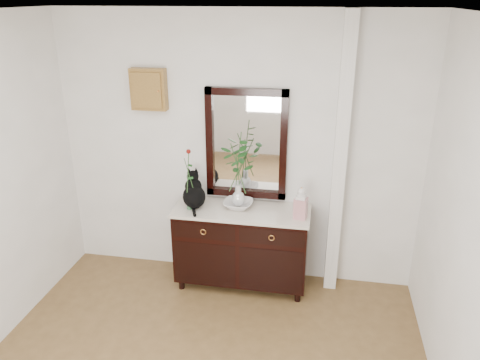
% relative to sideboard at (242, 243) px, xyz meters
% --- Properties ---
extents(wall_back, '(3.60, 0.04, 2.70)m').
position_rel_sideboard_xyz_m(wall_back, '(-0.10, 0.25, 0.88)').
color(wall_back, white).
rests_on(wall_back, ground).
extents(pilaster, '(0.12, 0.20, 2.70)m').
position_rel_sideboard_xyz_m(pilaster, '(0.90, 0.17, 0.88)').
color(pilaster, white).
rests_on(pilaster, ground).
extents(sideboard, '(1.33, 0.52, 0.82)m').
position_rel_sideboard_xyz_m(sideboard, '(0.00, 0.00, 0.00)').
color(sideboard, black).
rests_on(sideboard, ground).
extents(wall_mirror, '(0.80, 0.06, 1.10)m').
position_rel_sideboard_xyz_m(wall_mirror, '(-0.00, 0.24, 0.97)').
color(wall_mirror, black).
rests_on(wall_mirror, wall_back).
extents(key_cabinet, '(0.35, 0.10, 0.40)m').
position_rel_sideboard_xyz_m(key_cabinet, '(-0.95, 0.21, 1.48)').
color(key_cabinet, brown).
rests_on(key_cabinet, wall_back).
extents(cat, '(0.35, 0.38, 0.36)m').
position_rel_sideboard_xyz_m(cat, '(-0.47, -0.01, 0.56)').
color(cat, black).
rests_on(cat, sideboard).
extents(lotus_bowl, '(0.30, 0.30, 0.07)m').
position_rel_sideboard_xyz_m(lotus_bowl, '(-0.04, 0.04, 0.41)').
color(lotus_bowl, silver).
rests_on(lotus_bowl, sideboard).
extents(vase_branches, '(0.37, 0.37, 0.77)m').
position_rel_sideboard_xyz_m(vase_branches, '(-0.04, 0.04, 0.78)').
color(vase_branches, silver).
rests_on(vase_branches, lotus_bowl).
extents(bud_vase_rose, '(0.08, 0.08, 0.63)m').
position_rel_sideboard_xyz_m(bud_vase_rose, '(-0.51, -0.08, 0.69)').
color(bud_vase_rose, '#30623A').
rests_on(bud_vase_rose, sideboard).
extents(ginger_jar, '(0.13, 0.13, 0.31)m').
position_rel_sideboard_xyz_m(ginger_jar, '(0.57, -0.08, 0.53)').
color(ginger_jar, white).
rests_on(ginger_jar, sideboard).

